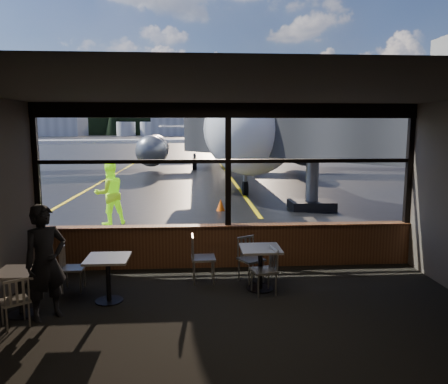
{
  "coord_description": "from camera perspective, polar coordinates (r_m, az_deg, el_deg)",
  "views": [
    {
      "loc": [
        -0.7,
        -9.15,
        2.97
      ],
      "look_at": [
        -0.02,
        1.0,
        1.5
      ],
      "focal_mm": 35.0,
      "sensor_mm": 36.0,
      "label": 1
    }
  ],
  "objects": [
    {
      "name": "hangar_right",
      "position": [
        196.78,
        14.3,
        8.86
      ],
      "size": [
        50.0,
        20.0,
        12.0
      ],
      "primitive_type": null,
      "color": "silver",
      "rests_on": "ground_plane"
    },
    {
      "name": "chair_near_n",
      "position": [
        8.61,
        3.58,
        -8.85
      ],
      "size": [
        0.66,
        0.66,
        0.89
      ],
      "primitive_type": null,
      "rotation": [
        0.0,
        0.0,
        3.64
      ],
      "color": "#A9A598",
      "rests_on": "carpet_floor"
    },
    {
      "name": "ground_crew",
      "position": [
        14.08,
        -14.72,
        -0.19
      ],
      "size": [
        1.19,
        1.11,
        1.95
      ],
      "primitive_type": "imported",
      "rotation": [
        0.0,
        0.0,
        3.66
      ],
      "color": "#BFF219",
      "rests_on": "ground_plane"
    },
    {
      "name": "mullion_left",
      "position": [
        9.75,
        -23.34,
        3.01
      ],
      "size": [
        0.12,
        0.12,
        2.6
      ],
      "primitive_type": "cube",
      "color": "black",
      "rests_on": "ground"
    },
    {
      "name": "chair_near_e",
      "position": [
        8.02,
        5.22,
        -10.25
      ],
      "size": [
        0.57,
        0.57,
        0.87
      ],
      "primitive_type": null,
      "rotation": [
        0.0,
        0.0,
        1.81
      ],
      "color": "#B2ADA0",
      "rests_on": "carpet_floor"
    },
    {
      "name": "wall_back",
      "position": [
        3.45,
        8.3,
        -12.57
      ],
      "size": [
        8.0,
        0.04,
        3.5
      ],
      "primitive_type": "cube",
      "color": "#49413A",
      "rests_on": "ground"
    },
    {
      "name": "cone_nose",
      "position": [
        16.0,
        -0.43,
        -1.69
      ],
      "size": [
        0.31,
        0.31,
        0.43
      ],
      "primitive_type": "cone",
      "color": "#FF6008",
      "rests_on": "ground_plane"
    },
    {
      "name": "passenger",
      "position": [
        7.41,
        -22.28,
        -8.51
      ],
      "size": [
        0.79,
        0.77,
        1.83
      ],
      "primitive_type": "imported",
      "rotation": [
        0.0,
        0.0,
        0.72
      ],
      "color": "black",
      "rests_on": "carpet_floor"
    },
    {
      "name": "fuel_tank_c",
      "position": [
        191.38,
        -6.69,
        8.18
      ],
      "size": [
        8.0,
        8.0,
        6.0
      ],
      "primitive_type": "cylinder",
      "color": "silver",
      "rests_on": "ground_plane"
    },
    {
      "name": "chair_mid_w",
      "position": [
        8.61,
        -19.12,
        -9.45
      ],
      "size": [
        0.47,
        0.47,
        0.85
      ],
      "primitive_type": null,
      "rotation": [
        0.0,
        0.0,
        -1.54
      ],
      "color": "#ADA79C",
      "rests_on": "carpet_floor"
    },
    {
      "name": "hangar_left",
      "position": [
        201.47,
        -24.22,
        8.23
      ],
      "size": [
        45.0,
        18.0,
        11.0
      ],
      "primitive_type": null,
      "color": "silver",
      "rests_on": "ground_plane"
    },
    {
      "name": "cafe_table_near",
      "position": [
        8.24,
        4.76,
        -9.96
      ],
      "size": [
        0.73,
        0.73,
        0.81
      ],
      "primitive_type": null,
      "color": "#9F9992",
      "rests_on": "carpet_floor"
    },
    {
      "name": "jet_bridge",
      "position": [
        15.28,
        12.59,
        6.61
      ],
      "size": [
        9.72,
        11.88,
        5.18
      ],
      "primitive_type": null,
      "color": "#2E2F31",
      "rests_on": "ground_plane"
    },
    {
      "name": "fuel_tank_b",
      "position": [
        192.13,
        -9.7,
        8.12
      ],
      "size": [
        8.0,
        8.0,
        6.0
      ],
      "primitive_type": "cylinder",
      "color": "silver",
      "rests_on": "ground_plane"
    },
    {
      "name": "chair_left_s",
      "position": [
        7.46,
        -25.65,
        -12.76
      ],
      "size": [
        0.61,
        0.61,
        0.8
      ],
      "primitive_type": null,
      "rotation": [
        0.0,
        0.0,
        0.59
      ],
      "color": "#B0AC9F",
      "rests_on": "carpet_floor"
    },
    {
      "name": "carpet_floor",
      "position": [
        6.87,
        2.5,
        -17.33
      ],
      "size": [
        8.0,
        6.0,
        0.01
      ],
      "primitive_type": "cube",
      "color": "black",
      "rests_on": "ground"
    },
    {
      "name": "mullion_centre",
      "position": [
        9.21,
        0.53,
        3.42
      ],
      "size": [
        0.12,
        0.12,
        2.6
      ],
      "primitive_type": "cube",
      "color": "black",
      "rests_on": "ground"
    },
    {
      "name": "window_transom",
      "position": [
        9.21,
        0.53,
        4.04
      ],
      "size": [
        8.0,
        0.1,
        0.08
      ],
      "primitive_type": "cube",
      "color": "black",
      "rests_on": "ground"
    },
    {
      "name": "airliner",
      "position": [
        31.61,
        0.29,
        12.72
      ],
      "size": [
        29.76,
        35.7,
        10.9
      ],
      "primitive_type": null,
      "rotation": [
        0.0,
        0.0,
        0.0
      ],
      "color": "white",
      "rests_on": "ground_plane"
    },
    {
      "name": "treeline",
      "position": [
        219.18,
        -3.7,
        9.0
      ],
      "size": [
        360.0,
        3.0,
        12.0
      ],
      "primitive_type": "cube",
      "color": "black",
      "rests_on": "ground_plane"
    },
    {
      "name": "window_sill",
      "position": [
        9.52,
        0.52,
        -7.13
      ],
      "size": [
        8.0,
        0.28,
        0.9
      ],
      "primitive_type": "cube",
      "color": "#512C18",
      "rests_on": "ground"
    },
    {
      "name": "mullion_right",
      "position": [
        10.3,
        23.06,
        3.27
      ],
      "size": [
        0.12,
        0.12,
        2.6
      ],
      "primitive_type": "cube",
      "color": "black",
      "rests_on": "ground"
    },
    {
      "name": "fuel_tank_a",
      "position": [
        193.39,
        -12.68,
        8.04
      ],
      "size": [
        8.0,
        8.0,
        6.0
      ],
      "primitive_type": "cylinder",
      "color": "silver",
      "rests_on": "ground_plane"
    },
    {
      "name": "ceiling",
      "position": [
        6.22,
        2.71,
        13.09
      ],
      "size": [
        8.0,
        6.0,
        0.04
      ],
      "primitive_type": "cube",
      "color": "#38332D",
      "rests_on": "ground"
    },
    {
      "name": "ground_plane",
      "position": [
        129.19,
        -3.55,
        6.89
      ],
      "size": [
        520.0,
        520.0,
        0.0
      ],
      "primitive_type": "plane",
      "color": "black",
      "rests_on": "ground"
    },
    {
      "name": "cafe_table_left",
      "position": [
        7.86,
        -25.03,
        -11.88
      ],
      "size": [
        0.68,
        0.68,
        0.74
      ],
      "primitive_type": null,
      "color": "#A9A39C",
      "rests_on": "carpet_floor"
    },
    {
      "name": "window_header",
      "position": [
        9.19,
        0.54,
        10.59
      ],
      "size": [
        8.0,
        0.18,
        0.3
      ],
      "primitive_type": "cube",
      "color": "black",
      "rests_on": "ground"
    },
    {
      "name": "hangar_mid",
      "position": [
        194.17,
        -3.67,
        8.81
      ],
      "size": [
        38.0,
        15.0,
        10.0
      ],
      "primitive_type": null,
      "color": "silver",
      "rests_on": "ground_plane"
    },
    {
      "name": "cafe_table_mid",
      "position": [
        7.92,
        -14.86,
        -11.01
      ],
      "size": [
        0.72,
        0.72,
        0.8
      ],
      "primitive_type": null,
      "color": "#A49E96",
      "rests_on": "carpet_floor"
    },
    {
      "name": "chair_near_w",
      "position": [
        8.57,
        -2.72,
        -8.68
      ],
      "size": [
        0.55,
        0.55,
        0.96
      ],
      "primitive_type": null,
      "rotation": [
        0.0,
        0.0,
        -1.52
      ],
      "color": "#AEAA9D",
      "rests_on": "carpet_floor"
    }
  ]
}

